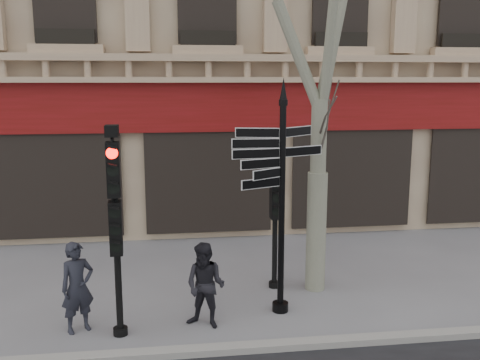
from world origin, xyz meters
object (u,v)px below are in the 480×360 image
(traffic_signal_secondary, at_px, (275,209))
(pedestrian_a, at_px, (77,287))
(pedestrian_b, at_px, (205,286))
(fingerpost, at_px, (282,158))
(traffic_signal_main, at_px, (115,206))

(traffic_signal_secondary, distance_m, pedestrian_a, 4.13)
(pedestrian_a, height_order, pedestrian_b, pedestrian_a)
(traffic_signal_secondary, bearing_deg, pedestrian_a, -157.83)
(fingerpost, relative_size, traffic_signal_secondary, 1.79)
(fingerpost, bearing_deg, traffic_signal_secondary, 71.85)
(traffic_signal_main, relative_size, pedestrian_b, 2.36)
(pedestrian_a, distance_m, pedestrian_b, 2.19)
(fingerpost, distance_m, traffic_signal_main, 3.03)
(fingerpost, xyz_separation_m, traffic_signal_main, (-2.91, -0.57, -0.65))
(fingerpost, height_order, pedestrian_b, fingerpost)
(pedestrian_b, bearing_deg, traffic_signal_secondary, 74.01)
(traffic_signal_main, height_order, traffic_signal_secondary, traffic_signal_main)
(fingerpost, xyz_separation_m, traffic_signal_secondary, (0.12, 1.18, -1.22))
(traffic_signal_main, xyz_separation_m, pedestrian_a, (-0.72, 0.25, -1.47))
(fingerpost, xyz_separation_m, pedestrian_b, (-1.44, -0.45, -2.15))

